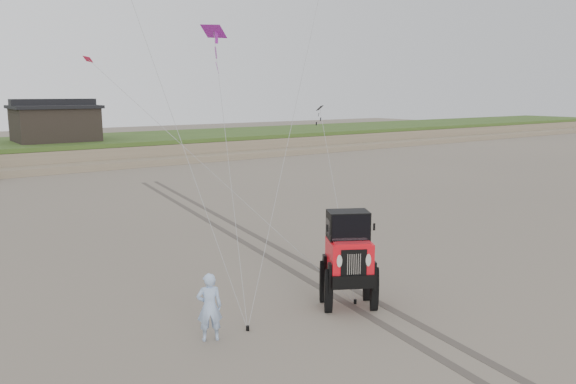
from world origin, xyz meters
The scene contains 9 objects.
ground centered at (0.00, 0.00, 0.00)m, with size 160.00×160.00×0.00m, color #6B6054.
dune_ridge centered at (0.00, 37.50, 0.82)m, with size 160.00×14.25×1.73m.
cabin centered at (2.00, 37.00, 3.24)m, with size 6.40×5.40×3.35m.
jeep centered at (0.36, -0.11, 1.02)m, with size 2.36×5.46×2.03m, color red, non-canonical shape.
man centered at (-3.55, 0.20, 0.80)m, with size 0.58×0.38×1.59m, color #8EA9DC.
kite_flock centered at (2.03, 8.95, 8.62)m, with size 8.58×5.14×6.01m.
stake_main centered at (-2.59, 0.14, 0.06)m, with size 0.08×0.08×0.12m, color black.
stake_aux centered at (0.65, -0.07, 0.06)m, with size 0.08×0.08×0.12m, color black.
tire_tracks centered at (2.00, 8.00, 0.00)m, with size 5.22×29.74×0.01m.
Camera 1 is at (-9.11, -10.61, 5.58)m, focal length 35.00 mm.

